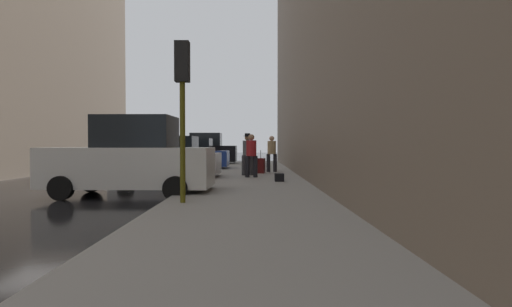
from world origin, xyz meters
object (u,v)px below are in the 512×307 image
(parked_black_suv, at_px, (204,151))
(pedestrian_with_beanie, at_px, (247,152))
(pedestrian_in_red_jacket, at_px, (251,153))
(parked_blue_sedan, at_px, (191,155))
(duffel_bag, at_px, (279,177))
(traffic_light, at_px, (182,86))
(parked_silver_sedan, at_px, (168,159))
(fire_hydrant, at_px, (209,170))
(pedestrian_in_tan_coat, at_px, (272,152))
(rolling_suitcase, at_px, (261,166))
(parked_white_van, at_px, (131,159))

(parked_black_suv, bearing_deg, pedestrian_with_beanie, -73.64)
(pedestrian_in_red_jacket, bearing_deg, parked_blue_sedan, 118.63)
(duffel_bag, bearing_deg, traffic_light, -115.89)
(parked_silver_sedan, distance_m, parked_blue_sedan, 5.82)
(parked_silver_sedan, bearing_deg, fire_hydrant, -37.14)
(parked_black_suv, distance_m, pedestrian_in_tan_coat, 9.83)
(parked_silver_sedan, height_order, parked_blue_sedan, same)
(parked_black_suv, bearing_deg, pedestrian_in_tan_coat, -63.98)
(duffel_bag, bearing_deg, parked_black_suv, 107.68)
(parked_silver_sedan, xyz_separation_m, rolling_suitcase, (3.77, 2.03, -0.36))
(parked_silver_sedan, height_order, fire_hydrant, parked_silver_sedan)
(pedestrian_with_beanie, bearing_deg, parked_blue_sedan, 122.25)
(traffic_light, relative_size, pedestrian_with_beanie, 2.03)
(duffel_bag, bearing_deg, parked_white_van, -146.73)
(parked_blue_sedan, height_order, pedestrian_in_tan_coat, pedestrian_in_tan_coat)
(pedestrian_in_tan_coat, xyz_separation_m, pedestrian_with_beanie, (-1.12, -2.03, 0.03))
(rolling_suitcase, bearing_deg, pedestrian_with_beanie, -114.77)
(traffic_light, height_order, duffel_bag, traffic_light)
(fire_hydrant, bearing_deg, duffel_bag, -14.74)
(parked_black_suv, distance_m, fire_hydrant, 13.13)
(pedestrian_in_red_jacket, bearing_deg, rolling_suitcase, 80.07)
(parked_white_van, xyz_separation_m, fire_hydrant, (1.80, 3.53, -0.54))
(parked_blue_sedan, distance_m, pedestrian_in_tan_coat, 5.27)
(traffic_light, height_order, pedestrian_in_tan_coat, traffic_light)
(traffic_light, bearing_deg, duffel_bag, 64.11)
(parked_blue_sedan, xyz_separation_m, fire_hydrant, (1.80, -7.19, -0.35))
(parked_black_suv, bearing_deg, fire_hydrant, -82.10)
(parked_white_van, xyz_separation_m, pedestrian_in_tan_coat, (4.31, 7.69, 0.07))
(traffic_light, relative_size, duffel_bag, 8.18)
(fire_hydrant, height_order, duffel_bag, fire_hydrant)
(parked_silver_sedan, height_order, pedestrian_with_beanie, pedestrian_with_beanie)
(parked_silver_sedan, bearing_deg, traffic_light, -75.56)
(parked_black_suv, relative_size, pedestrian_with_beanie, 2.60)
(traffic_light, xyz_separation_m, duffel_bag, (2.50, 5.16, -2.47))
(parked_blue_sedan, xyz_separation_m, traffic_light, (1.85, -13.02, 1.91))
(parked_white_van, height_order, rolling_suitcase, parked_white_van)
(pedestrian_in_tan_coat, height_order, pedestrian_with_beanie, pedestrian_with_beanie)
(parked_silver_sedan, relative_size, fire_hydrant, 6.04)
(parked_white_van, bearing_deg, duffel_bag, 33.27)
(pedestrian_with_beanie, height_order, duffel_bag, pedestrian_with_beanie)
(parked_silver_sedan, relative_size, pedestrian_in_red_jacket, 2.49)
(fire_hydrant, relative_size, pedestrian_in_red_jacket, 0.41)
(pedestrian_in_red_jacket, bearing_deg, pedestrian_with_beanie, 98.79)
(traffic_light, bearing_deg, pedestrian_with_beanie, 80.48)
(pedestrian_with_beanie, distance_m, duffel_bag, 3.15)
(parked_silver_sedan, xyz_separation_m, duffel_bag, (4.36, -2.04, -0.56))
(traffic_light, bearing_deg, pedestrian_in_tan_coat, 76.17)
(pedestrian_in_tan_coat, relative_size, pedestrian_with_beanie, 0.96)
(duffel_bag, bearing_deg, pedestrian_with_beanie, 112.62)
(pedestrian_with_beanie, distance_m, rolling_suitcase, 1.54)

